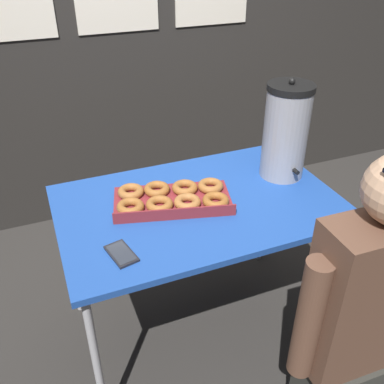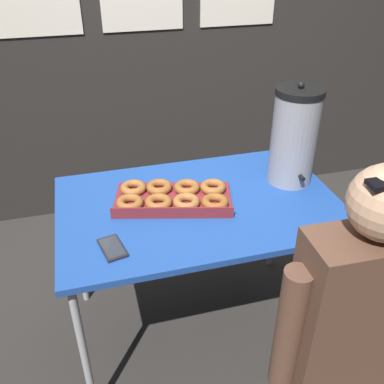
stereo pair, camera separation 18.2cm
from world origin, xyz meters
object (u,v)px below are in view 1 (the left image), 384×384
object	(u,v)px
donut_box	(172,198)
coffee_urn	(286,132)
person_seated	(360,322)
cell_phone	(121,254)

from	to	relation	value
donut_box	coffee_urn	xyz separation A→B (m)	(0.57, 0.04, 0.20)
coffee_urn	person_seated	distance (m)	0.88
donut_box	coffee_urn	size ratio (longest dim) A/B	1.18
donut_box	coffee_urn	distance (m)	0.61
coffee_urn	person_seated	xyz separation A→B (m)	(-0.14, -0.78, -0.38)
donut_box	cell_phone	bearing A→B (deg)	-124.16
donut_box	coffee_urn	bearing A→B (deg)	18.69
cell_phone	person_seated	distance (m)	0.89
coffee_urn	cell_phone	xyz separation A→B (m)	(-0.86, -0.30, -0.22)
coffee_urn	person_seated	bearing A→B (deg)	-99.94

